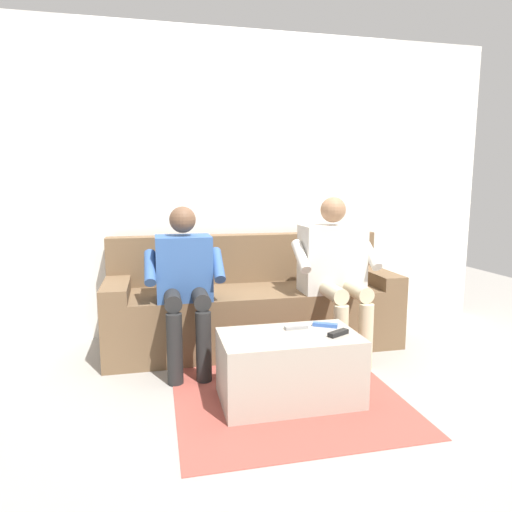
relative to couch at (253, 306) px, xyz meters
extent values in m
plane|color=gray|center=(0.00, 0.72, -0.30)|extent=(8.00, 8.00, 0.00)
cube|color=silver|center=(0.00, -0.42, 0.94)|extent=(4.40, 0.06, 2.48)
cube|color=brown|center=(0.00, 0.12, -0.07)|extent=(1.84, 0.56, 0.45)
cube|color=brown|center=(0.00, -0.24, 0.12)|extent=(2.21, 0.16, 0.84)
cube|color=brown|center=(-1.01, 0.12, -0.02)|extent=(0.18, 0.56, 0.56)
cube|color=brown|center=(1.01, 0.12, -0.02)|extent=(0.18, 0.56, 0.56)
cube|color=#A89E8E|center=(0.00, 0.99, -0.10)|extent=(0.79, 0.45, 0.39)
cube|color=beige|center=(-0.54, 0.27, 0.40)|extent=(0.46, 0.26, 0.49)
sphere|color=#936B4C|center=(-0.54, 0.27, 0.76)|extent=(0.19, 0.19, 0.19)
cylinder|color=#C6B793|center=(-0.63, 0.47, 0.21)|extent=(0.11, 0.40, 0.11)
cylinder|color=#C6B793|center=(-0.45, 0.47, 0.21)|extent=(0.11, 0.40, 0.11)
cylinder|color=#C6B793|center=(-0.63, 0.67, -0.07)|extent=(0.10, 0.10, 0.45)
cylinder|color=#C6B793|center=(-0.45, 0.67, -0.07)|extent=(0.10, 0.10, 0.45)
cylinder|color=beige|center=(-0.81, 0.35, 0.44)|extent=(0.08, 0.27, 0.22)
cylinder|color=beige|center=(-0.28, 0.35, 0.44)|extent=(0.08, 0.27, 0.22)
cube|color=#335693|center=(0.54, 0.26, 0.38)|extent=(0.37, 0.29, 0.44)
sphere|color=brown|center=(0.54, 0.26, 0.71)|extent=(0.18, 0.18, 0.18)
cylinder|color=black|center=(0.45, 0.44, 0.21)|extent=(0.11, 0.37, 0.11)
cylinder|color=black|center=(0.63, 0.44, 0.21)|extent=(0.11, 0.37, 0.11)
cylinder|color=black|center=(0.45, 0.63, -0.07)|extent=(0.10, 0.10, 0.45)
cylinder|color=black|center=(0.63, 0.63, -0.07)|extent=(0.10, 0.10, 0.45)
cylinder|color=#335693|center=(0.32, 0.34, 0.40)|extent=(0.08, 0.27, 0.22)
cylinder|color=#335693|center=(0.77, 0.34, 0.40)|extent=(0.08, 0.27, 0.22)
cube|color=gray|center=(-0.07, 0.90, 0.10)|extent=(0.14, 0.05, 0.02)
cube|color=#3860B7|center=(-0.25, 0.89, 0.11)|extent=(0.15, 0.11, 0.02)
cube|color=black|center=(-0.27, 1.06, 0.11)|extent=(0.14, 0.10, 0.03)
cube|color=#9E473D|center=(0.00, 0.88, -0.29)|extent=(1.30, 1.39, 0.01)
camera|label=1|loc=(0.73, 3.34, 0.93)|focal=31.50mm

